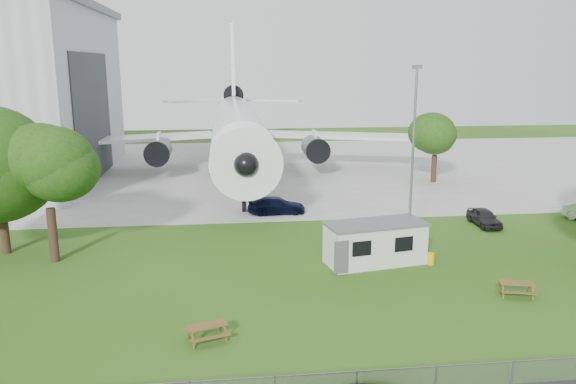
{
  "coord_description": "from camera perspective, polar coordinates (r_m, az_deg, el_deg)",
  "views": [
    {
      "loc": [
        -3.61,
        -27.46,
        12.19
      ],
      "look_at": [
        0.52,
        8.0,
        4.0
      ],
      "focal_mm": 35.0,
      "sensor_mm": 36.0,
      "label": 1
    }
  ],
  "objects": [
    {
      "name": "airliner",
      "position": [
        63.71,
        -5.2,
        6.63
      ],
      "size": [
        46.36,
        47.73,
        17.69
      ],
      "color": "white",
      "rests_on": "ground"
    },
    {
      "name": "picnic_east",
      "position": [
        33.04,
        22.11,
        -9.73
      ],
      "size": [
        2.13,
        1.92,
        0.76
      ],
      "primitive_type": null,
      "rotation": [
        0.0,
        0.0,
        -0.26
      ],
      "color": "brown",
      "rests_on": "ground"
    },
    {
      "name": "concrete_apron",
      "position": [
        66.68,
        -3.44,
        2.37
      ],
      "size": [
        120.0,
        46.0,
        0.03
      ],
      "primitive_type": "cube",
      "color": "#B7B7B2",
      "rests_on": "ground"
    },
    {
      "name": "tree_west_small",
      "position": [
        37.15,
        -23.33,
        2.19
      ],
      "size": [
        6.13,
        6.13,
        9.04
      ],
      "color": "#382619",
      "rests_on": "ground"
    },
    {
      "name": "tree_far_apron",
      "position": [
        60.27,
        14.78,
        5.56
      ],
      "size": [
        5.36,
        5.36,
        7.61
      ],
      "color": "#382619",
      "rests_on": "ground"
    },
    {
      "name": "site_cabin",
      "position": [
        35.42,
        8.85,
        -5.12
      ],
      "size": [
        6.95,
        3.83,
        2.62
      ],
      "color": "silver",
      "rests_on": "ground"
    },
    {
      "name": "ground",
      "position": [
        30.26,
        0.79,
        -10.84
      ],
      "size": [
        160.0,
        160.0,
        0.0
      ],
      "primitive_type": "plane",
      "color": "#3F6B20"
    },
    {
      "name": "car_apron_van",
      "position": [
        46.52,
        -1.19,
        -1.39
      ],
      "size": [
        4.76,
        1.96,
        1.38
      ],
      "primitive_type": "imported",
      "rotation": [
        0.0,
        0.0,
        1.57
      ],
      "color": "black",
      "rests_on": "ground"
    },
    {
      "name": "lamp_mast",
      "position": [
        36.21,
        12.51,
        2.77
      ],
      "size": [
        0.16,
        0.16,
        12.0
      ],
      "primitive_type": "cylinder",
      "color": "slate",
      "rests_on": "ground"
    },
    {
      "name": "picnic_west",
      "position": [
        26.42,
        -8.2,
        -14.7
      ],
      "size": [
        2.17,
        1.98,
        0.76
      ],
      "primitive_type": null,
      "rotation": [
        0.0,
        0.0,
        0.31
      ],
      "color": "brown",
      "rests_on": "ground"
    },
    {
      "name": "car_ne_hatch",
      "position": [
        45.65,
        19.31,
        -2.46
      ],
      "size": [
        1.56,
        3.83,
        1.3
      ],
      "primitive_type": "imported",
      "rotation": [
        0.0,
        0.0,
        -0.01
      ],
      "color": "black",
      "rests_on": "ground"
    }
  ]
}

